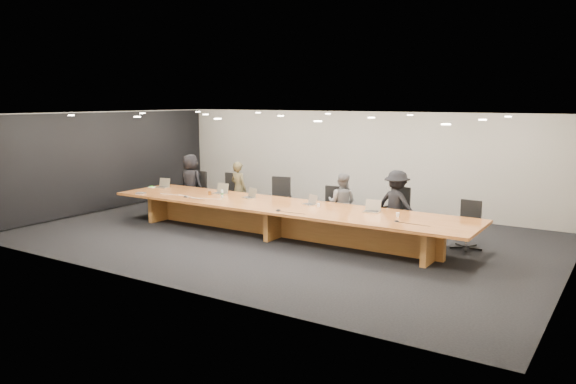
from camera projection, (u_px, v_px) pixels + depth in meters
name	position (u px, v px, depth m)	size (l,w,h in m)	color
ground	(281.00, 236.00, 13.00)	(12.00, 12.00, 0.00)	black
back_wall	(357.00, 161.00, 16.09)	(12.00, 0.02, 2.80)	beige
left_wall_panel	(106.00, 162.00, 15.93)	(0.08, 7.84, 2.74)	black
conference_table	(281.00, 214.00, 12.91)	(9.00, 1.80, 0.75)	brown
chair_far_left	(195.00, 191.00, 15.93)	(0.58, 0.58, 1.14)	black
chair_left	(228.00, 194.00, 15.40)	(0.59, 0.59, 1.15)	black
chair_mid_left	(278.00, 200.00, 14.41)	(0.60, 0.60, 1.18)	black
chair_mid_right	(331.00, 208.00, 13.54)	(0.55, 0.55, 1.08)	black
chair_right	(394.00, 212.00, 12.82)	(0.60, 0.60, 1.18)	black
chair_far_right	(467.00, 225.00, 11.80)	(0.53, 0.53, 1.05)	black
person_a	(191.00, 182.00, 15.98)	(0.78, 0.51, 1.60)	black
person_b	(239.00, 189.00, 15.06)	(0.55, 0.36, 1.50)	#3E3721
person_c	(342.00, 203.00, 13.32)	(0.69, 0.54, 1.42)	#5C5C5F
person_d	(397.00, 205.00, 12.66)	(1.01, 0.58, 1.57)	black
laptop_a	(162.00, 183.00, 15.32)	(0.33, 0.24, 0.26)	tan
laptop_b	(220.00, 188.00, 14.33)	(0.34, 0.25, 0.27)	tan
laptop_c	(249.00, 193.00, 13.71)	(0.32, 0.23, 0.25)	tan
laptop_d	(309.00, 200.00, 12.84)	(0.30, 0.22, 0.23)	tan
laptop_e	(372.00, 206.00, 11.99)	(0.34, 0.25, 0.27)	#B8A78D
water_bottle	(222.00, 194.00, 13.76)	(0.06, 0.06, 0.19)	silver
amber_mug	(210.00, 193.00, 14.14)	(0.08, 0.08, 0.10)	brown
paper_cup_near	(318.00, 205.00, 12.56)	(0.07, 0.07, 0.08)	white
paper_cup_far	(398.00, 215.00, 11.53)	(0.07, 0.07, 0.09)	white
notepad	(153.00, 187.00, 15.36)	(0.22, 0.17, 0.01)	silver
lime_gadget	(152.00, 187.00, 15.36)	(0.14, 0.08, 0.02)	#51CA35
av_box	(141.00, 193.00, 14.32)	(0.23, 0.17, 0.03)	#AFAFB4
mic_left	(185.00, 197.00, 13.83)	(0.12, 0.12, 0.03)	black
mic_center	(278.00, 210.00, 12.17)	(0.12, 0.12, 0.03)	black
mic_right	(397.00, 221.00, 11.08)	(0.11, 0.11, 0.03)	black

